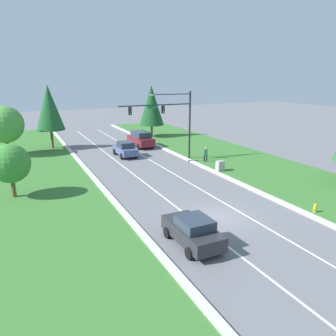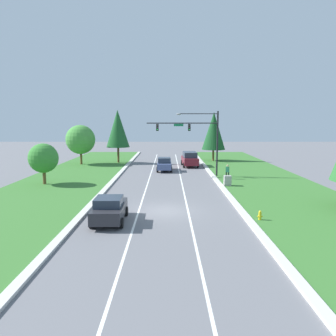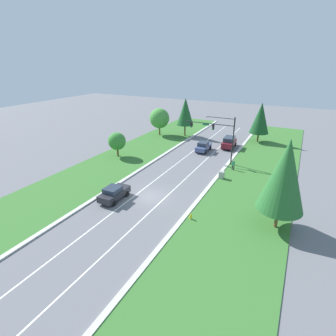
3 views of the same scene
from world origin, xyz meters
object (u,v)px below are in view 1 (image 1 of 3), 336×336
(pedestrian, at_px, (206,154))
(fire_hydrant, at_px, (315,208))
(burgundy_suv, at_px, (141,139))
(slate_blue_sedan, at_px, (125,149))
(traffic_signal_mast, at_px, (170,115))
(oak_near_left_tree, at_px, (10,164))
(conifer_mid_left_tree, at_px, (49,108))
(charcoal_sedan, at_px, (193,231))
(oak_far_left_tree, at_px, (5,125))
(utility_cabinet, at_px, (220,166))
(conifer_near_right_tree, at_px, (151,105))

(pedestrian, bearing_deg, fire_hydrant, 105.48)
(burgundy_suv, relative_size, slate_blue_sedan, 1.13)
(traffic_signal_mast, distance_m, fire_hydrant, 18.24)
(slate_blue_sedan, height_order, oak_near_left_tree, oak_near_left_tree)
(oak_near_left_tree, xyz_separation_m, conifer_mid_left_tree, (4.97, 17.55, 2.59))
(traffic_signal_mast, relative_size, oak_near_left_tree, 1.95)
(burgundy_suv, xyz_separation_m, charcoal_sedan, (-6.94, -26.20, -0.24))
(oak_near_left_tree, relative_size, oak_far_left_tree, 0.72)
(utility_cabinet, bearing_deg, conifer_mid_left_tree, 126.74)
(utility_cabinet, distance_m, fire_hydrant, 11.48)
(utility_cabinet, height_order, pedestrian, pedestrian)
(slate_blue_sedan, bearing_deg, traffic_signal_mast, -49.36)
(conifer_near_right_tree, height_order, conifer_mid_left_tree, conifer_mid_left_tree)
(traffic_signal_mast, xyz_separation_m, utility_cabinet, (2.64, -5.91, -4.59))
(traffic_signal_mast, height_order, oak_far_left_tree, traffic_signal_mast)
(traffic_signal_mast, distance_m, conifer_mid_left_tree, 16.67)
(oak_far_left_tree, bearing_deg, conifer_near_right_tree, 12.26)
(slate_blue_sedan, distance_m, conifer_mid_left_tree, 11.74)
(utility_cabinet, height_order, oak_near_left_tree, oak_near_left_tree)
(slate_blue_sedan, distance_m, oak_far_left_tree, 14.26)
(burgundy_suv, xyz_separation_m, conifer_mid_left_tree, (-10.87, 3.82, 4.25))
(pedestrian, bearing_deg, burgundy_suv, -54.19)
(traffic_signal_mast, bearing_deg, fire_hydrant, -81.16)
(oak_near_left_tree, height_order, conifer_mid_left_tree, conifer_mid_left_tree)
(oak_near_left_tree, distance_m, conifer_mid_left_tree, 18.42)
(utility_cabinet, bearing_deg, charcoal_sedan, -129.99)
(traffic_signal_mast, bearing_deg, burgundy_suv, 91.30)
(pedestrian, bearing_deg, traffic_signal_mast, -14.82)
(slate_blue_sedan, bearing_deg, utility_cabinet, -58.32)
(slate_blue_sedan, height_order, conifer_near_right_tree, conifer_near_right_tree)
(burgundy_suv, relative_size, charcoal_sedan, 1.17)
(traffic_signal_mast, distance_m, pedestrian, 5.75)
(traffic_signal_mast, distance_m, burgundy_suv, 9.54)
(burgundy_suv, distance_m, charcoal_sedan, 27.11)
(conifer_mid_left_tree, bearing_deg, burgundy_suv, -19.35)
(utility_cabinet, xyz_separation_m, oak_far_left_tree, (-18.99, 16.43, 3.22))
(charcoal_sedan, distance_m, oak_near_left_tree, 15.44)
(slate_blue_sedan, xyz_separation_m, fire_hydrant, (6.51, -21.76, -0.55))
(charcoal_sedan, height_order, fire_hydrant, charcoal_sedan)
(charcoal_sedan, distance_m, slate_blue_sedan, 22.19)
(burgundy_suv, height_order, fire_hydrant, burgundy_suv)
(conifer_near_right_tree, bearing_deg, slate_blue_sedan, -126.61)
(oak_far_left_tree, xyz_separation_m, conifer_mid_left_tree, (5.28, 1.94, 1.58))
(conifer_near_right_tree, bearing_deg, burgundy_suv, -123.93)
(traffic_signal_mast, xyz_separation_m, pedestrian, (3.31, -2.12, -4.19))
(traffic_signal_mast, xyz_separation_m, charcoal_sedan, (-7.13, -17.56, -4.29))
(fire_hydrant, bearing_deg, charcoal_sedan, -179.01)
(conifer_near_right_tree, bearing_deg, charcoal_sedan, -108.98)
(fire_hydrant, xyz_separation_m, conifer_mid_left_tree, (-13.77, 29.85, 5.00))
(charcoal_sedan, height_order, oak_far_left_tree, oak_far_left_tree)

